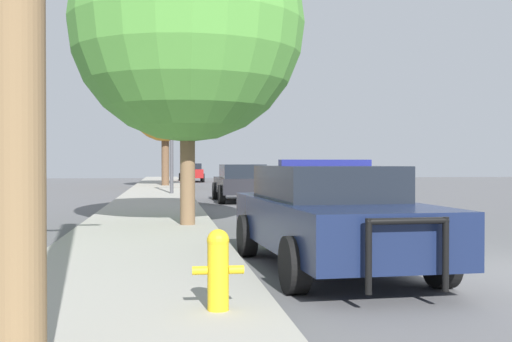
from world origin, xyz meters
The scene contains 9 objects.
sidewalk_left centered at (-5.10, 0.00, 0.07)m, with size 3.00×110.00×0.13m.
police_car centered at (-2.40, 0.77, 0.78)m, with size 2.27×5.08×1.55m.
fire_hydrant centered at (-4.20, -2.09, 0.53)m, with size 0.48×0.21×0.76m.
traffic_light centered at (-2.93, 20.88, 3.67)m, with size 3.77×0.35×4.98m.
car_background_oncoming centered at (1.99, 23.47, 0.77)m, with size 2.25×4.06×1.46m.
car_background_distant centered at (-2.72, 42.22, 0.77)m, with size 2.04×4.57×1.44m.
car_background_midblock centered at (-1.79, 16.60, 0.76)m, with size 2.02×4.62×1.44m.
tree_sidewalk_near centered at (-4.21, 6.27, 4.56)m, with size 5.20×5.20×7.04m.
tree_sidewalk_far centered at (-4.73, 31.14, 4.89)m, with size 4.27×4.27×6.93m.
Camera 1 is at (-4.68, -8.05, 1.51)m, focal length 45.00 mm.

